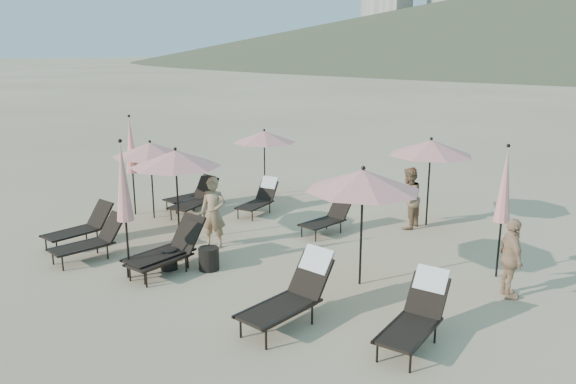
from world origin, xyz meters
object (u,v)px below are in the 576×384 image
Objects in this scene: lounger_9 at (328,218)px; umbrella_open_0 at (150,149)px; lounger_4 at (293,292)px; umbrella_open_2 at (363,180)px; lounger_3 at (168,252)px; lounger_7 at (196,199)px; umbrella_open_1 at (176,158)px; side_table_1 at (209,259)px; lounger_2 at (168,247)px; umbrella_closed_2 at (131,146)px; lounger_0 at (81,227)px; umbrella_closed_0 at (123,183)px; lounger_5 at (417,313)px; beachgoer_b at (408,198)px; umbrella_open_3 at (264,137)px; umbrella_closed_1 at (505,186)px; lounger_8 at (260,198)px; lounger_1 at (91,240)px; umbrella_open_4 at (431,148)px; lounger_6 at (192,194)px; side_table_0 at (169,259)px; beachgoer_a at (213,213)px; beachgoer_c at (511,258)px.

lounger_9 is 5.12m from umbrella_open_0.
umbrella_open_2 is at bearing 92.37° from lounger_4.
lounger_7 is at bearing 129.45° from lounger_3.
side_table_1 is at bearing -24.73° from umbrella_open_1.
umbrella_closed_2 is (-3.95, 2.16, 1.48)m from lounger_2.
lounger_0 is 3.62m from side_table_1.
umbrella_open_0 is at bearing 146.57° from lounger_2.
lounger_2 is at bearing 72.28° from umbrella_closed_0.
beachgoer_b reaches higher than lounger_5.
lounger_0 is 6.47m from umbrella_open_3.
umbrella_open_0 is 0.94× the size of umbrella_open_1.
beachgoer_b is (3.92, 4.31, -1.23)m from umbrella_open_1.
lounger_9 is at bearing 176.44° from umbrella_closed_1.
lounger_3 is 0.59× the size of umbrella_closed_2.
lounger_3 is 0.95× the size of lounger_7.
umbrella_open_1 is 2.37m from umbrella_closed_0.
lounger_5 is at bearing -39.99° from lounger_8.
umbrella_open_1 is at bearing -16.29° from umbrella_closed_2.
lounger_3 is 0.77× the size of umbrella_open_3.
lounger_1 is 5.65m from lounger_9.
umbrella_closed_0 is at bearing -45.77° from umbrella_open_0.
umbrella_open_4 reaches higher than lounger_5.
lounger_0 is 2.86m from lounger_2.
lounger_1 is 1.03× the size of lounger_3.
umbrella_open_3 is (0.79, 3.82, -0.03)m from umbrella_open_0.
lounger_0 is 0.72× the size of umbrella_open_1.
lounger_7 is (-8.04, 2.89, -0.06)m from lounger_5.
beachgoer_b reaches higher than lounger_6.
umbrella_open_1 reaches higher than lounger_5.
umbrella_closed_1 reaches higher than side_table_0.
lounger_5 is at bearing -37.02° from beachgoer_a.
umbrella_open_0 is 3.90m from umbrella_open_3.
umbrella_closed_1 is at bearing -15.78° from umbrella_open_3.
lounger_5 is at bearing -2.17° from side_table_1.
beachgoer_c is (7.30, 1.57, -1.27)m from umbrella_open_1.
side_table_0 is at bearing -61.36° from lounger_7.
umbrella_open_4 is 0.86× the size of umbrella_closed_1.
umbrella_open_0 is at bearing -101.75° from umbrella_open_3.
umbrella_open_2 is 4.64m from umbrella_closed_0.
lounger_9 reaches higher than side_table_0.
lounger_7 is 1.14× the size of beachgoer_c.
umbrella_open_4 is 3.58m from umbrella_closed_1.
lounger_4 is 7.83m from lounger_6.
side_table_1 is (3.90, -3.16, -0.17)m from lounger_6.
umbrella_closed_2 is at bearing -110.90° from umbrella_open_3.
beachgoer_c is at bearing 72.93° from lounger_5.
lounger_0 is 3.88m from lounger_6.
lounger_4 is 2.04m from lounger_5.
side_table_0 is (-0.14, 0.13, -0.22)m from lounger_3.
umbrella_open_4 is 7.76m from umbrella_closed_0.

